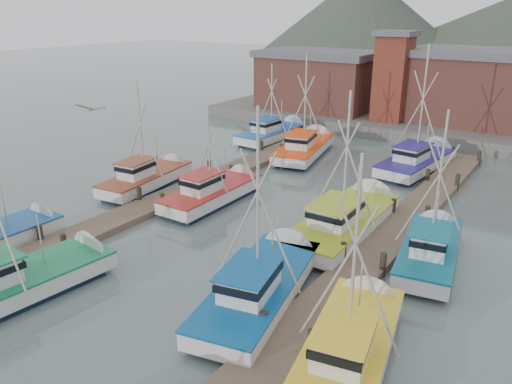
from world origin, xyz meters
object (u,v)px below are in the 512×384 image
Objects in this scene: boat_4 at (24,281)px; boat_12 at (306,147)px; boat_8 at (217,191)px; lookout_tower at (393,76)px.

boat_12 is (-0.49, 26.30, -0.00)m from boat_4.
boat_8 is 0.84× the size of boat_12.
boat_8 is (-0.05, 13.52, -0.01)m from boat_4.
boat_4 reaches higher than boat_12.
boat_8 is (-2.37, -24.71, -4.88)m from lookout_tower.
lookout_tower is 13.18m from boat_12.
boat_4 is (-2.33, -38.23, -4.87)m from lookout_tower.
boat_8 is at bearing -95.49° from lookout_tower.
boat_12 is at bearing -103.29° from lookout_tower.
boat_12 is (-2.82, -11.92, -4.87)m from lookout_tower.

